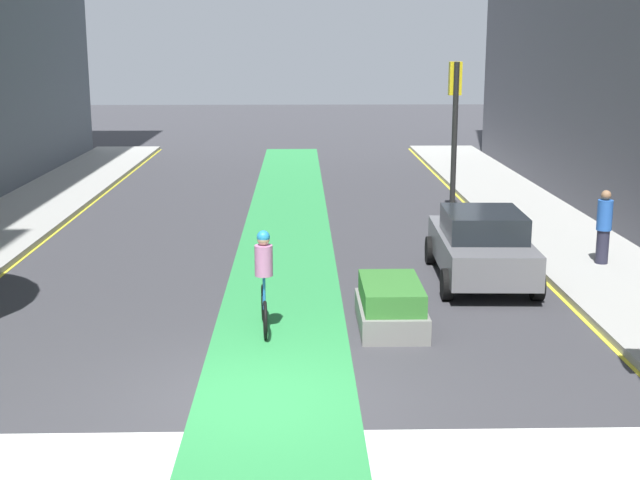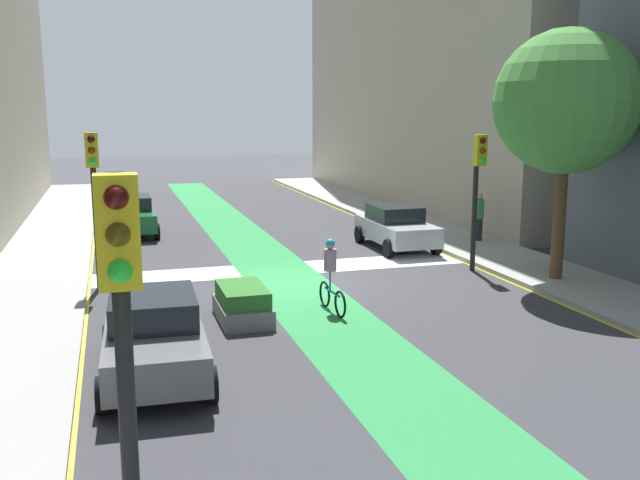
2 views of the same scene
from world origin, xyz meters
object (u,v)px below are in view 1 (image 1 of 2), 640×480
traffic_signal_far_right (455,110)px  cyclist_in_lane (264,278)px  car_grey_right_far (481,245)px  pedestrian_sidewalk_right_a (604,226)px  median_planter (391,306)px

traffic_signal_far_right → cyclist_in_lane: traffic_signal_far_right is taller
car_grey_right_far → pedestrian_sidewalk_right_a: (2.95, 0.88, 0.21)m
car_grey_right_far → median_planter: bearing=-126.1°
median_planter → pedestrian_sidewalk_right_a: bearing=37.4°
car_grey_right_far → pedestrian_sidewalk_right_a: pedestrian_sidewalk_right_a is taller
traffic_signal_far_right → pedestrian_sidewalk_right_a: 7.01m
cyclist_in_lane → median_planter: bearing=3.1°
car_grey_right_far → median_planter: car_grey_right_far is taller
car_grey_right_far → pedestrian_sidewalk_right_a: 3.09m
traffic_signal_far_right → median_planter: size_ratio=2.16×
cyclist_in_lane → median_planter: 2.36m
cyclist_in_lane → median_planter: cyclist_in_lane is taller
cyclist_in_lane → car_grey_right_far: bearing=35.3°
pedestrian_sidewalk_right_a → median_planter: (-5.21, -3.98, -0.60)m
car_grey_right_far → cyclist_in_lane: size_ratio=2.30×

